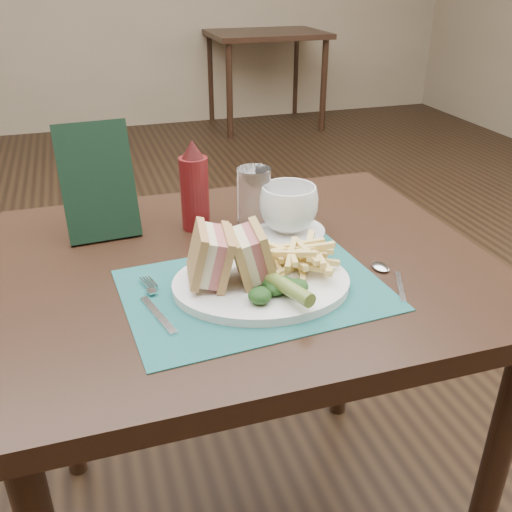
# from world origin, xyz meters

# --- Properties ---
(floor) EXTENTS (7.00, 7.00, 0.00)m
(floor) POSITION_xyz_m (0.00, 0.00, 0.00)
(floor) COLOR black
(floor) RESTS_ON ground
(wall_back) EXTENTS (6.00, 0.00, 6.00)m
(wall_back) POSITION_xyz_m (0.00, 3.50, 0.00)
(wall_back) COLOR gray
(wall_back) RESTS_ON ground
(table_main) EXTENTS (0.90, 0.75, 0.75)m
(table_main) POSITION_xyz_m (0.00, -0.50, 0.38)
(table_main) COLOR black
(table_main) RESTS_ON ground
(table_bg_right) EXTENTS (0.90, 0.75, 0.75)m
(table_bg_right) POSITION_xyz_m (1.27, 3.20, 0.38)
(table_bg_right) COLOR black
(table_bg_right) RESTS_ON ground
(placemat) EXTENTS (0.45, 0.34, 0.00)m
(placemat) POSITION_xyz_m (-0.02, -0.62, 0.75)
(placemat) COLOR #1B5654
(placemat) RESTS_ON table_main
(plate) EXTENTS (0.33, 0.28, 0.01)m
(plate) POSITION_xyz_m (-0.00, -0.61, 0.76)
(plate) COLOR white
(plate) RESTS_ON placemat
(sandwich_half_a) EXTENTS (0.09, 0.11, 0.10)m
(sandwich_half_a) POSITION_xyz_m (-0.11, -0.59, 0.82)
(sandwich_half_a) COLOR tan
(sandwich_half_a) RESTS_ON plate
(sandwich_half_b) EXTENTS (0.08, 0.10, 0.09)m
(sandwich_half_b) POSITION_xyz_m (-0.04, -0.60, 0.81)
(sandwich_half_b) COLOR tan
(sandwich_half_b) RESTS_ON plate
(kale_garnish) EXTENTS (0.11, 0.08, 0.03)m
(kale_garnish) POSITION_xyz_m (0.01, -0.66, 0.78)
(kale_garnish) COLOR #153613
(kale_garnish) RESTS_ON plate
(pickle_spear) EXTENTS (0.06, 0.12, 0.03)m
(pickle_spear) POSITION_xyz_m (0.02, -0.68, 0.79)
(pickle_spear) COLOR #5D732B
(pickle_spear) RESTS_ON plate
(fries_pile) EXTENTS (0.18, 0.20, 0.05)m
(fries_pile) POSITION_xyz_m (0.07, -0.60, 0.79)
(fries_pile) COLOR #F6D87B
(fries_pile) RESTS_ON plate
(fork) EXTENTS (0.08, 0.17, 0.01)m
(fork) POSITION_xyz_m (-0.18, -0.62, 0.76)
(fork) COLOR silver
(fork) RESTS_ON placemat
(spoon) EXTENTS (0.09, 0.15, 0.01)m
(spoon) POSITION_xyz_m (0.22, -0.66, 0.76)
(spoon) COLOR silver
(spoon) RESTS_ON table_main
(saucer) EXTENTS (0.19, 0.19, 0.01)m
(saucer) POSITION_xyz_m (0.12, -0.42, 0.76)
(saucer) COLOR white
(saucer) RESTS_ON table_main
(coffee_cup) EXTENTS (0.14, 0.14, 0.09)m
(coffee_cup) POSITION_xyz_m (0.12, -0.42, 0.81)
(coffee_cup) COLOR white
(coffee_cup) RESTS_ON saucer
(drinking_glass) EXTENTS (0.07, 0.07, 0.13)m
(drinking_glass) POSITION_xyz_m (0.06, -0.38, 0.81)
(drinking_glass) COLOR white
(drinking_glass) RESTS_ON table_main
(ketchup_bottle) EXTENTS (0.07, 0.07, 0.19)m
(ketchup_bottle) POSITION_xyz_m (-0.05, -0.34, 0.84)
(ketchup_bottle) COLOR #550E10
(ketchup_bottle) RESTS_ON table_main
(check_presenter) EXTENTS (0.15, 0.09, 0.22)m
(check_presenter) POSITION_xyz_m (-0.24, -0.31, 0.86)
(check_presenter) COLOR black
(check_presenter) RESTS_ON table_main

